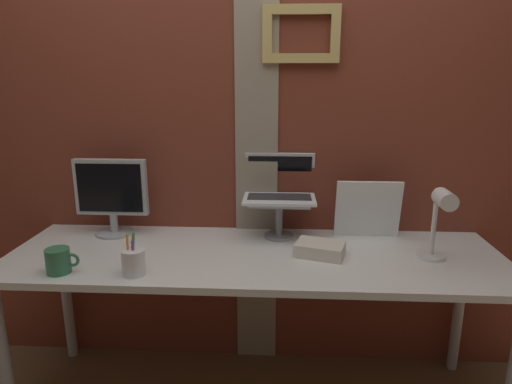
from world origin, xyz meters
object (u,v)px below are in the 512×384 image
laptop (280,186)px  whiteboard_panel (368,209)px  coffee_mug (59,261)px  desk_lamp (440,218)px  pen_cup (134,262)px  monitor (111,193)px

laptop → whiteboard_panel: laptop is taller
laptop → coffee_mug: 1.01m
laptop → whiteboard_panel: (0.42, -0.04, -0.10)m
laptop → desk_lamp: size_ratio=1.06×
laptop → pen_cup: (-0.56, -0.51, -0.18)m
desk_lamp → coffee_mug: (-1.49, -0.18, -0.14)m
desk_lamp → pen_cup: size_ratio=1.86×
monitor → pen_cup: size_ratio=2.16×
pen_cup → coffee_mug: size_ratio=1.29×
desk_lamp → pen_cup: (-1.20, -0.18, -0.14)m
desk_lamp → coffee_mug: 1.51m
monitor → desk_lamp: 1.47m
laptop → desk_lamp: bearing=-27.2°
monitor → desk_lamp: (1.44, -0.27, -0.01)m
desk_lamp → whiteboard_panel: bearing=128.0°
pen_cup → monitor: bearing=118.5°
laptop → desk_lamp: laptop is taller
whiteboard_panel → coffee_mug: (-1.27, -0.47, -0.09)m
whiteboard_panel → desk_lamp: bearing=-52.0°
whiteboard_panel → coffee_mug: 1.35m
coffee_mug → pen_cup: bearing=0.0°
monitor → coffee_mug: monitor is taller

